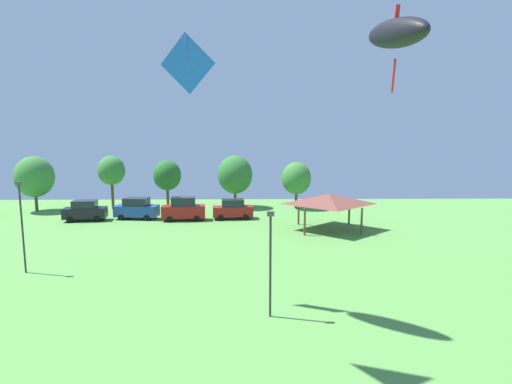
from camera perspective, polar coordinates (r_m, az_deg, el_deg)
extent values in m
ellipsoid|color=black|center=(9.25, 19.30, 20.61)|extent=(0.77, 2.80, 1.07)
cube|color=red|center=(9.29, 19.35, 21.62)|extent=(0.10, 0.18, 0.75)
cylinder|color=red|center=(9.10, 19.05, 15.43)|extent=(0.06, 0.15, 0.68)
cube|color=blue|center=(22.78, -9.76, 17.60)|extent=(3.07, 0.89, 3.13)
cylinder|color=#E54C93|center=(22.76, -9.77, 17.61)|extent=(0.09, 0.81, 2.80)
cube|color=black|center=(47.82, -23.22, -2.74)|extent=(4.67, 2.36, 1.15)
cube|color=#1E232D|center=(47.66, -23.28, -1.58)|extent=(2.66, 1.95, 0.81)
cylinder|color=black|center=(46.75, -21.80, -3.61)|extent=(0.66, 0.30, 0.64)
cylinder|color=black|center=(48.44, -21.33, -3.21)|extent=(0.66, 0.30, 0.64)
cylinder|color=black|center=(47.46, -25.07, -3.63)|extent=(0.66, 0.30, 0.64)
cylinder|color=black|center=(49.13, -24.49, -3.23)|extent=(0.66, 0.30, 0.64)
cube|color=#234299|center=(46.90, -16.67, -2.58)|extent=(4.92, 2.39, 1.23)
cube|color=#1E232D|center=(46.73, -16.72, -1.32)|extent=(2.78, 2.01, 0.86)
cylinder|color=black|center=(45.62, -15.36, -3.60)|extent=(0.66, 0.29, 0.64)
cylinder|color=black|center=(47.36, -14.56, -3.16)|extent=(0.66, 0.29, 0.64)
cylinder|color=black|center=(46.73, -18.74, -3.47)|extent=(0.66, 0.29, 0.64)
cylinder|color=black|center=(48.43, -17.84, -3.05)|extent=(0.66, 0.29, 0.64)
cube|color=maroon|center=(44.85, -10.31, -2.77)|extent=(4.87, 2.17, 1.34)
cube|color=#1E232D|center=(44.66, -10.34, -1.33)|extent=(2.74, 1.82, 0.94)
cylinder|color=black|center=(44.07, -8.45, -3.80)|extent=(0.66, 0.28, 0.64)
cylinder|color=black|center=(45.74, -8.39, -3.37)|extent=(0.66, 0.28, 0.64)
cylinder|color=black|center=(44.26, -12.25, -3.85)|extent=(0.66, 0.28, 0.64)
cylinder|color=black|center=(45.93, -12.05, -3.42)|extent=(0.66, 0.28, 0.64)
cube|color=maroon|center=(45.02, -3.34, -2.75)|extent=(4.61, 2.18, 1.12)
cube|color=#1E232D|center=(44.85, -3.35, -1.56)|extent=(2.60, 1.83, 0.79)
cylinder|color=black|center=(44.41, -1.48, -3.63)|extent=(0.66, 0.29, 0.64)
cylinder|color=black|center=(46.07, -1.70, -3.21)|extent=(0.66, 0.29, 0.64)
cylinder|color=black|center=(44.22, -5.04, -3.71)|extent=(0.66, 0.29, 0.64)
cylinder|color=black|center=(45.89, -5.13, -3.29)|extent=(0.66, 0.29, 0.64)
cylinder|color=brown|center=(37.72, 6.97, -4.23)|extent=(0.20, 0.20, 2.60)
cylinder|color=brown|center=(38.82, 14.85, -4.09)|extent=(0.20, 0.20, 2.60)
cylinder|color=brown|center=(42.26, 6.10, -2.91)|extent=(0.20, 0.20, 2.60)
cylinder|color=brown|center=(43.25, 13.17, -2.82)|extent=(0.20, 0.20, 2.60)
pyramid|color=brown|center=(40.11, 10.35, -0.96)|extent=(6.94, 6.04, 1.00)
cylinder|color=#2D2D33|center=(20.53, 2.06, -10.67)|extent=(0.12, 0.12, 5.26)
cube|color=#4C4C51|center=(19.83, 2.10, -3.12)|extent=(0.36, 0.20, 0.24)
cylinder|color=#2D2D33|center=(31.12, -30.39, -4.62)|extent=(0.12, 0.12, 6.02)
cube|color=#4C4C51|center=(30.65, -30.80, 1.11)|extent=(0.36, 0.20, 0.24)
cylinder|color=brown|center=(56.61, -28.89, -1.12)|extent=(0.36, 0.36, 2.59)
ellipsoid|color=#3D7F38|center=(56.27, -29.09, 1.92)|extent=(4.59, 4.59, 5.05)
cylinder|color=brown|center=(54.26, -19.81, -0.36)|extent=(0.36, 0.36, 3.69)
ellipsoid|color=#3D7F38|center=(53.93, -19.96, 2.91)|extent=(3.37, 3.37, 3.71)
cylinder|color=brown|center=(52.33, -12.48, -0.74)|extent=(0.36, 0.36, 3.03)
ellipsoid|color=#286628|center=(51.99, -12.58, 2.35)|extent=(3.51, 3.51, 3.87)
cylinder|color=brown|center=(52.33, -3.00, -0.79)|extent=(0.36, 0.36, 2.62)
ellipsoid|color=#337533|center=(51.97, -3.02, 2.49)|extent=(4.52, 4.52, 4.97)
cylinder|color=brown|center=(51.73, 5.75, -0.97)|extent=(0.36, 0.36, 2.52)
ellipsoid|color=#3D7F38|center=(51.39, 5.79, 1.97)|extent=(3.76, 3.76, 4.14)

